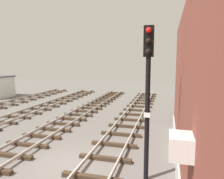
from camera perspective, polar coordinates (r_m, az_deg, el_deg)
name	(u,v)px	position (r m, az deg, el deg)	size (l,w,h in m)	color
ground_plane	(70,165)	(10.06, -11.27, -19.46)	(80.00, 80.00, 0.00)	#605B56
track_near_building	(99,166)	(9.53, -3.47, -20.03)	(2.50, 44.22, 0.32)	#38281C
track_centre	(9,155)	(11.65, -26.00, -15.53)	(2.50, 44.22, 0.32)	#38281C
signal_mast	(148,87)	(7.84, 9.64, 0.71)	(0.36, 0.40, 5.81)	black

